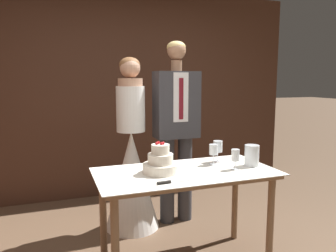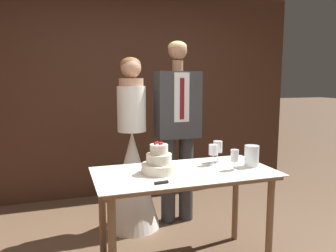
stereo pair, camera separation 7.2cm
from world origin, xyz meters
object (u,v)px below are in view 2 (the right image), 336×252
at_px(cake_knife, 170,182).
at_px(wine_glass_middle, 218,148).
at_px(wine_glass_near, 213,151).
at_px(cake_table, 185,184).
at_px(groom, 177,124).
at_px(bride, 132,167).
at_px(tiered_cake, 159,162).
at_px(hurricane_candle, 252,156).
at_px(wine_glass_far, 235,156).

xyz_separation_m(cake_knife, wine_glass_middle, (0.57, 0.41, 0.12)).
bearing_deg(cake_knife, wine_glass_middle, 30.91).
bearing_deg(wine_glass_middle, wine_glass_near, -136.83).
relative_size(cake_table, cake_knife, 3.64).
bearing_deg(groom, bride, 179.92).
height_order(tiered_cake, cake_knife, tiered_cake).
bearing_deg(cake_knife, wine_glass_near, 29.54).
distance_m(cake_table, bride, 0.86).
distance_m(hurricane_candle, groom, 0.94).
bearing_deg(cake_table, groom, 73.92).
xyz_separation_m(wine_glass_middle, wine_glass_far, (0.01, -0.26, -0.01)).
bearing_deg(wine_glass_far, cake_table, 167.42).
bearing_deg(wine_glass_near, tiered_cake, -170.62).
relative_size(tiered_cake, cake_knife, 0.71).
bearing_deg(cake_table, hurricane_candle, -3.74).
relative_size(cake_table, groom, 0.75).
relative_size(cake_table, wine_glass_far, 8.61).
relative_size(cake_table, wine_glass_middle, 7.61).
bearing_deg(groom, cake_knife, -112.43).
height_order(wine_glass_far, bride, bride).
xyz_separation_m(wine_glass_far, bride, (-0.63, 0.91, -0.27)).
relative_size(cake_knife, groom, 0.21).
distance_m(bride, groom, 0.63).
relative_size(cake_table, tiered_cake, 5.16).
height_order(bride, groom, groom).
distance_m(cake_knife, wine_glass_far, 0.61).
distance_m(cake_knife, wine_glass_middle, 0.72).
xyz_separation_m(wine_glass_near, wine_glass_middle, (0.08, 0.08, 0.01)).
bearing_deg(wine_glass_far, hurricane_candle, 14.84).
height_order(tiered_cake, bride, bride).
height_order(wine_glass_near, groom, groom).
relative_size(wine_glass_middle, wine_glass_far, 1.13).
distance_m(cake_knife, hurricane_candle, 0.80).
relative_size(tiered_cake, wine_glass_middle, 1.48).
bearing_deg(groom, wine_glass_middle, -78.26).
bearing_deg(hurricane_candle, tiered_cake, 175.66).
distance_m(wine_glass_far, hurricane_candle, 0.19).
distance_m(cake_table, cake_knife, 0.33).
bearing_deg(hurricane_candle, wine_glass_middle, 132.63).
bearing_deg(hurricane_candle, cake_knife, -165.71).
xyz_separation_m(cake_knife, wine_glass_near, (0.49, 0.34, 0.11)).
height_order(wine_glass_far, groom, groom).
height_order(hurricane_candle, bride, bride).
bearing_deg(wine_glass_middle, bride, 133.29).
bearing_deg(cake_table, tiered_cake, 173.97).
relative_size(wine_glass_middle, hurricane_candle, 1.06).
bearing_deg(wine_glass_middle, tiered_cake, -164.70).
bearing_deg(tiered_cake, wine_glass_near, 9.38).
bearing_deg(hurricane_candle, groom, 111.10).
relative_size(wine_glass_far, bride, 0.10).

